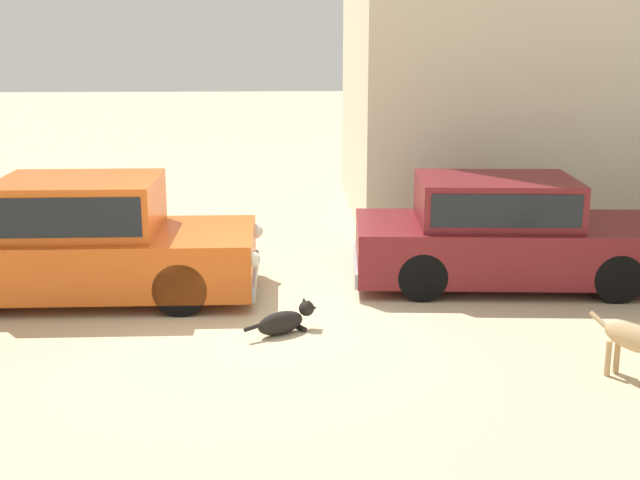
{
  "coord_description": "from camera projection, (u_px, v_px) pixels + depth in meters",
  "views": [
    {
      "loc": [
        0.22,
        -9.59,
        3.35
      ],
      "look_at": [
        0.71,
        0.2,
        0.9
      ],
      "focal_mm": 46.6,
      "sensor_mm": 36.0,
      "label": 1
    }
  ],
  "objects": [
    {
      "name": "ground_plane",
      "position": [
        263.0,
        316.0,
        10.09
      ],
      "size": [
        80.0,
        80.0,
        0.0
      ],
      "primitive_type": "plane",
      "color": "#CCB78E"
    },
    {
      "name": "stray_dog_spotted",
      "position": [
        286.0,
        320.0,
        9.5
      ],
      "size": [
        0.87,
        0.57,
        0.37
      ],
      "rotation": [
        0.0,
        0.0,
        0.55
      ],
      "color": "black",
      "rests_on": "ground_plane"
    },
    {
      "name": "parked_sedan_nearest",
      "position": [
        84.0,
        239.0,
        10.7
      ],
      "size": [
        4.49,
        1.86,
        1.56
      ],
      "rotation": [
        0.0,
        0.0,
        -0.01
      ],
      "color": "#D15619",
      "rests_on": "ground_plane"
    },
    {
      "name": "parked_sedan_second",
      "position": [
        504.0,
        231.0,
        11.24
      ],
      "size": [
        4.38,
        2.04,
        1.47
      ],
      "rotation": [
        0.0,
        0.0,
        -0.07
      ],
      "color": "maroon",
      "rests_on": "ground_plane"
    },
    {
      "name": "stray_dog_tan",
      "position": [
        640.0,
        341.0,
        8.03
      ],
      "size": [
        0.61,
        0.99,
        0.7
      ],
      "rotation": [
        0.0,
        0.0,
        5.23
      ],
      "color": "tan",
      "rests_on": "ground_plane"
    }
  ]
}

